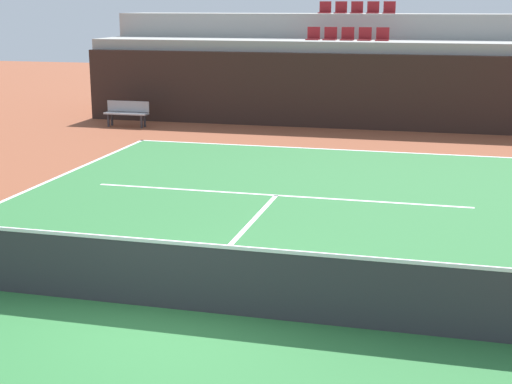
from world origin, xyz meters
name	(u,v)px	position (x,y,z in m)	size (l,w,h in m)	color
ground_plane	(171,309)	(0.00, 0.00, 0.00)	(80.00, 80.00, 0.00)	brown
court_surface	(171,309)	(0.00, 0.00, 0.01)	(11.00, 24.00, 0.01)	#2D7238
baseline_far	(319,149)	(0.00, 11.95, 0.01)	(11.00, 0.10, 0.00)	white
service_line_far	(276,195)	(0.00, 6.40, 0.01)	(8.26, 0.10, 0.00)	white
centre_service_line	(236,239)	(0.00, 3.20, 0.01)	(0.10, 6.40, 0.00)	white
back_wall	(340,91)	(0.00, 15.83, 1.23)	(17.87, 0.30, 2.45)	black
stands_tier_lower	(346,82)	(0.00, 17.18, 1.41)	(17.87, 2.40, 2.82)	#9E9E99
stands_tier_upper	(355,64)	(0.00, 19.58, 1.84)	(17.87, 2.40, 3.68)	#9E9E99
seating_row_lower	(347,37)	(0.00, 17.28, 2.94)	(2.82, 0.44, 0.44)	maroon
seating_row_upper	(357,10)	(0.00, 19.68, 3.81)	(2.82, 0.44, 0.44)	maroon
tennis_net	(170,274)	(0.00, 0.00, 0.51)	(11.08, 0.08, 1.07)	black
player_bench	(127,112)	(-6.98, 14.38, 0.51)	(1.50, 0.40, 0.85)	#99999E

